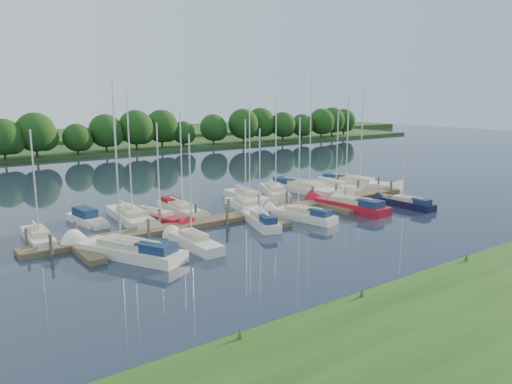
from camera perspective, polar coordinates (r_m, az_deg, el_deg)
ground at (r=39.90m, az=6.34°, el=-4.95°), size 260.00×260.00×0.00m
dock at (r=45.30m, az=0.09°, el=-2.68°), size 40.00×6.00×0.40m
mooring_pilings at (r=46.09m, az=-0.74°, el=-1.93°), size 38.24×2.84×2.00m
far_shore at (r=106.91m, az=-22.03°, el=4.54°), size 180.00×30.00×0.60m
distant_hill at (r=131.16m, az=-24.80°, el=5.56°), size 220.00×40.00×1.40m
treeline at (r=94.36m, az=-20.07°, el=6.21°), size 145.69×9.74×8.23m
sailboat_n_0 at (r=41.15m, az=-23.57°, el=-4.94°), size 1.91×6.90×8.88m
motorboat at (r=45.61m, az=-18.83°, el=-3.00°), size 2.15×5.37×1.65m
sailboat_n_2 at (r=45.26m, az=-14.00°, el=-2.93°), size 2.87×9.39×11.77m
sailboat_n_3 at (r=44.77m, az=-11.10°, el=-2.97°), size 3.47×7.03×8.99m
sailboat_n_4 at (r=47.65m, az=-8.58°, el=-1.98°), size 2.04×7.73×9.81m
sailboat_n_5 at (r=48.36m, az=-1.30°, el=-1.71°), size 2.83×7.16×9.09m
sailboat_n_6 at (r=52.12m, az=-0.88°, el=-0.77°), size 2.57×8.29×10.59m
sailboat_n_7 at (r=55.32m, az=2.19°, el=-0.08°), size 5.26×8.44×11.11m
sailboat_n_8 at (r=57.12m, az=5.74°, el=0.28°), size 3.87×10.95×13.66m
sailboat_n_9 at (r=59.36m, az=8.94°, el=0.56°), size 2.74×7.45×9.50m
sailboat_n_10 at (r=61.56m, az=11.38°, el=0.90°), size 5.41×10.09×12.85m
sailboat_s_0 at (r=35.67m, az=-14.58°, el=-6.64°), size 5.81×9.32×12.22m
sailboat_s_1 at (r=36.87m, az=-7.15°, el=-5.86°), size 1.62×6.55×8.67m
sailboat_s_2 at (r=42.46m, az=0.59°, el=-3.43°), size 3.18×6.58×8.65m
sailboat_s_3 at (r=44.67m, az=5.29°, el=-2.75°), size 2.94×7.35×9.44m
sailboat_s_4 at (r=49.21m, az=10.58°, el=-1.60°), size 2.82×9.18×11.65m
sailboat_s_5 at (r=51.68m, az=16.76°, el=-1.30°), size 1.60×6.61×8.57m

